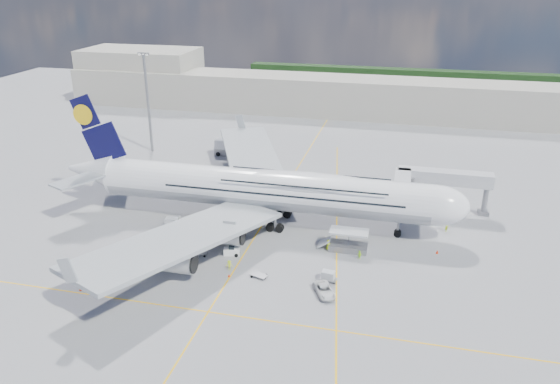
% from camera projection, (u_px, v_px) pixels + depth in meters
% --- Properties ---
extents(ground, '(300.00, 300.00, 0.00)m').
position_uv_depth(ground, '(249.00, 246.00, 94.98)').
color(ground, gray).
rests_on(ground, ground).
extents(taxi_line_main, '(0.25, 220.00, 0.01)m').
position_uv_depth(taxi_line_main, '(249.00, 246.00, 94.98)').
color(taxi_line_main, '#FFB90D').
rests_on(taxi_line_main, ground).
extents(taxi_line_cross, '(120.00, 0.25, 0.01)m').
position_uv_depth(taxi_line_cross, '(208.00, 312.00, 77.03)').
color(taxi_line_cross, '#FFB90D').
rests_on(taxi_line_cross, ground).
extents(taxi_line_diag, '(14.16, 99.06, 0.01)m').
position_uv_depth(taxi_line_diag, '(337.00, 230.00, 100.91)').
color(taxi_line_diag, '#FFB90D').
rests_on(taxi_line_diag, ground).
extents(airliner, '(77.26, 79.15, 23.71)m').
position_uv_depth(airliner, '(265.00, 189.00, 101.26)').
color(airliner, white).
rests_on(airliner, ground).
extents(jet_bridge, '(18.80, 12.10, 8.50)m').
position_uv_depth(jet_bridge, '(428.00, 182.00, 104.66)').
color(jet_bridge, '#B7B7BC').
rests_on(jet_bridge, ground).
extents(cargo_loader, '(8.53, 3.20, 3.67)m').
position_uv_depth(cargo_loader, '(347.00, 243.00, 93.44)').
color(cargo_loader, silver).
rests_on(cargo_loader, ground).
extents(light_mast, '(3.00, 0.70, 25.50)m').
position_uv_depth(light_mast, '(148.00, 102.00, 138.99)').
color(light_mast, gray).
rests_on(light_mast, ground).
extents(terminal, '(180.00, 16.00, 12.00)m').
position_uv_depth(terminal, '(332.00, 96.00, 177.94)').
color(terminal, '#B2AD9E').
rests_on(terminal, ground).
extents(hangar, '(40.00, 22.00, 18.00)m').
position_uv_depth(hangar, '(142.00, 74.00, 196.49)').
color(hangar, '#B2AD9E').
rests_on(hangar, ground).
extents(tree_line, '(160.00, 6.00, 8.00)m').
position_uv_depth(tree_line, '(452.00, 81.00, 210.41)').
color(tree_line, '#193814').
rests_on(tree_line, ground).
extents(dolly_row_a, '(3.67, 2.69, 2.08)m').
position_uv_depth(dolly_row_a, '(140.00, 256.00, 89.63)').
color(dolly_row_a, gray).
rests_on(dolly_row_a, ground).
extents(dolly_row_b, '(2.90, 1.72, 0.41)m').
position_uv_depth(dolly_row_b, '(178.00, 244.00, 95.14)').
color(dolly_row_b, gray).
rests_on(dolly_row_b, ground).
extents(dolly_row_c, '(2.90, 2.28, 0.38)m').
position_uv_depth(dolly_row_c, '(200.00, 253.00, 92.06)').
color(dolly_row_c, gray).
rests_on(dolly_row_c, ground).
extents(dolly_back, '(3.44, 2.21, 2.03)m').
position_uv_depth(dolly_back, '(172.00, 223.00, 101.22)').
color(dolly_back, gray).
rests_on(dolly_back, ground).
extents(dolly_nose_far, '(2.79, 1.72, 1.67)m').
position_uv_depth(dolly_nose_far, '(328.00, 276.00, 84.29)').
color(dolly_nose_far, gray).
rests_on(dolly_nose_far, ground).
extents(dolly_nose_near, '(2.96, 2.20, 0.39)m').
position_uv_depth(dolly_nose_near, '(259.00, 275.00, 85.58)').
color(dolly_nose_near, gray).
rests_on(dolly_nose_near, ground).
extents(baggage_tug, '(2.88, 1.84, 1.66)m').
position_uv_depth(baggage_tug, '(232.00, 251.00, 91.89)').
color(baggage_tug, white).
rests_on(baggage_tug, ground).
extents(catering_truck_inner, '(6.11, 2.65, 3.58)m').
position_uv_depth(catering_truck_inner, '(273.00, 185.00, 117.04)').
color(catering_truck_inner, gray).
rests_on(catering_truck_inner, ground).
extents(catering_truck_outer, '(7.06, 2.83, 4.18)m').
position_uv_depth(catering_truck_outer, '(228.00, 148.00, 139.99)').
color(catering_truck_outer, gray).
rests_on(catering_truck_outer, ground).
extents(service_van, '(4.37, 5.63, 1.42)m').
position_uv_depth(service_van, '(324.00, 290.00, 80.87)').
color(service_van, silver).
rests_on(service_van, ground).
extents(crew_nose, '(0.82, 0.87, 2.00)m').
position_uv_depth(crew_nose, '(447.00, 226.00, 99.99)').
color(crew_nose, '#B6E217').
rests_on(crew_nose, ground).
extents(crew_loader, '(0.95, 0.93, 1.55)m').
position_uv_depth(crew_loader, '(359.00, 255.00, 90.55)').
color(crew_loader, '#AFFF1A').
rests_on(crew_loader, ground).
extents(crew_wing, '(0.59, 1.04, 1.68)m').
position_uv_depth(crew_wing, '(149.00, 235.00, 97.25)').
color(crew_wing, '#CBFF1A').
rests_on(crew_wing, ground).
extents(crew_van, '(1.09, 1.05, 1.89)m').
position_uv_depth(crew_van, '(328.00, 245.00, 93.58)').
color(crew_van, '#DFFF1A').
rests_on(crew_van, ground).
extents(crew_tug, '(1.25, 0.91, 1.74)m').
position_uv_depth(crew_tug, '(229.00, 265.00, 87.32)').
color(crew_tug, '#CFE618').
rests_on(crew_tug, ground).
extents(cone_nose, '(0.50, 0.50, 0.64)m').
position_uv_depth(cone_nose, '(437.00, 252.00, 92.58)').
color(cone_nose, '#FF380D').
rests_on(cone_nose, ground).
extents(cone_wing_left_inner, '(0.50, 0.50, 0.64)m').
position_uv_depth(cone_wing_left_inner, '(242.00, 184.00, 121.27)').
color(cone_wing_left_inner, '#FF380D').
rests_on(cone_wing_left_inner, ground).
extents(cone_wing_left_outer, '(0.49, 0.49, 0.63)m').
position_uv_depth(cone_wing_left_outer, '(256.00, 176.00, 125.81)').
color(cone_wing_left_outer, '#FF380D').
rests_on(cone_wing_left_outer, ground).
extents(cone_wing_right_inner, '(0.42, 0.42, 0.53)m').
position_uv_depth(cone_wing_right_inner, '(229.00, 275.00, 85.63)').
color(cone_wing_right_inner, '#FF380D').
rests_on(cone_wing_right_inner, ground).
extents(cone_wing_right_outer, '(0.48, 0.48, 0.61)m').
position_uv_depth(cone_wing_right_outer, '(81.00, 289.00, 82.05)').
color(cone_wing_right_outer, '#FF380D').
rests_on(cone_wing_right_outer, ground).
extents(cone_tail, '(0.40, 0.40, 0.51)m').
position_uv_depth(cone_tail, '(134.00, 191.00, 117.51)').
color(cone_tail, '#FF380D').
rests_on(cone_tail, ground).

